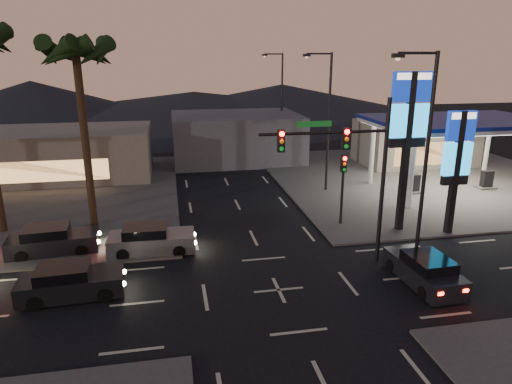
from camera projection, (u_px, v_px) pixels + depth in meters
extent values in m
plane|color=black|center=(279.00, 290.00, 19.86)|extent=(140.00, 140.00, 0.00)
cube|color=#47443F|center=(421.00, 178.00, 37.77)|extent=(24.00, 24.00, 0.12)
cube|color=#47443F|center=(4.00, 200.00, 32.02)|extent=(24.00, 24.00, 0.12)
cylinder|color=silver|center=(411.00, 173.00, 29.58)|extent=(0.36, 0.36, 5.00)
cylinder|color=silver|center=(372.00, 154.00, 35.22)|extent=(0.36, 0.36, 5.00)
cylinder|color=silver|center=(487.00, 149.00, 37.02)|extent=(0.36, 0.36, 5.00)
cube|color=silver|center=(458.00, 122.00, 32.52)|extent=(12.00, 8.00, 0.50)
cube|color=white|center=(458.00, 127.00, 32.61)|extent=(11.60, 7.60, 0.06)
cube|color=navy|center=(458.00, 120.00, 32.48)|extent=(12.20, 8.20, 0.25)
cube|color=black|center=(413.00, 184.00, 33.25)|extent=(0.80, 0.50, 1.40)
cube|color=black|center=(487.00, 180.00, 34.33)|extent=(0.80, 0.50, 1.40)
cube|color=#726B5B|center=(415.00, 143.00, 42.27)|extent=(10.00, 6.00, 4.00)
cube|color=black|center=(406.00, 155.00, 25.26)|extent=(0.35, 0.35, 9.00)
cube|color=navy|center=(412.00, 87.00, 24.20)|extent=(2.20, 0.30, 1.60)
cube|color=white|center=(413.00, 76.00, 24.04)|extent=(1.98, 0.32, 0.35)
cube|color=#199CEE|center=(409.00, 121.00, 24.72)|extent=(2.20, 0.30, 1.80)
cube|color=black|center=(407.00, 143.00, 25.06)|extent=(2.09, 0.28, 0.50)
cube|color=black|center=(455.00, 175.00, 25.06)|extent=(0.35, 0.35, 7.00)
cube|color=navy|center=(461.00, 126.00, 24.28)|extent=(1.60, 0.30, 1.60)
cube|color=white|center=(463.00, 115.00, 24.12)|extent=(1.44, 0.32, 0.35)
cube|color=#199CEE|center=(457.00, 159.00, 24.80)|extent=(1.60, 0.30, 1.80)
cube|color=black|center=(454.00, 180.00, 25.15)|extent=(1.52, 0.28, 0.50)
cylinder|color=black|center=(383.00, 183.00, 21.58)|extent=(0.20, 0.20, 8.00)
cylinder|color=black|center=(325.00, 133.00, 20.32)|extent=(6.00, 0.14, 0.14)
cube|color=#0C3F14|center=(314.00, 124.00, 20.11)|extent=(1.60, 0.05, 0.25)
cube|color=black|center=(346.00, 139.00, 20.58)|extent=(0.32, 0.25, 1.00)
sphere|color=#FF0C07|center=(347.00, 132.00, 20.35)|extent=(0.22, 0.22, 0.22)
sphere|color=orange|center=(347.00, 139.00, 20.44)|extent=(0.20, 0.20, 0.20)
sphere|color=#0CB226|center=(346.00, 146.00, 20.54)|extent=(0.20, 0.20, 0.20)
cube|color=black|center=(281.00, 141.00, 20.04)|extent=(0.32, 0.25, 1.00)
sphere|color=#FF0C07|center=(282.00, 134.00, 19.81)|extent=(0.22, 0.22, 0.22)
sphere|color=orange|center=(282.00, 141.00, 19.90)|extent=(0.20, 0.20, 0.20)
sphere|color=#0CB226|center=(282.00, 149.00, 20.00)|extent=(0.20, 0.20, 0.20)
cylinder|color=black|center=(342.00, 193.00, 26.86)|extent=(0.16, 0.16, 4.00)
cube|color=black|center=(344.00, 164.00, 26.34)|extent=(0.32, 0.25, 1.00)
sphere|color=#FF0C07|center=(345.00, 159.00, 26.10)|extent=(0.22, 0.22, 0.22)
sphere|color=orange|center=(345.00, 164.00, 26.20)|extent=(0.20, 0.20, 0.20)
sphere|color=#0CB226|center=(344.00, 170.00, 26.29)|extent=(0.20, 0.20, 0.20)
cylinder|color=black|center=(425.00, 166.00, 20.62)|extent=(0.18, 0.18, 10.00)
cylinder|color=black|center=(418.00, 53.00, 19.04)|extent=(1.80, 0.12, 0.12)
cube|color=black|center=(398.00, 56.00, 18.91)|extent=(0.50, 0.25, 0.18)
sphere|color=#FFCC8C|center=(398.00, 59.00, 18.94)|extent=(0.20, 0.20, 0.20)
cylinder|color=black|center=(329.00, 125.00, 32.84)|extent=(0.18, 0.18, 10.00)
cylinder|color=black|center=(319.00, 54.00, 31.27)|extent=(1.80, 0.12, 0.12)
cube|color=black|center=(307.00, 55.00, 31.13)|extent=(0.50, 0.25, 0.18)
sphere|color=#FFCC8C|center=(307.00, 57.00, 31.17)|extent=(0.20, 0.20, 0.20)
cylinder|color=black|center=(282.00, 105.00, 46.01)|extent=(0.18, 0.18, 10.00)
cylinder|color=black|center=(274.00, 54.00, 44.43)|extent=(1.80, 0.12, 0.12)
cube|color=black|center=(265.00, 55.00, 44.30)|extent=(0.50, 0.25, 0.18)
sphere|color=#FFCC8C|center=(265.00, 56.00, 44.33)|extent=(0.20, 0.20, 0.20)
cylinder|color=black|center=(85.00, 142.00, 25.71)|extent=(0.44, 0.44, 10.20)
sphere|color=black|center=(75.00, 47.00, 24.23)|extent=(0.90, 0.90, 0.90)
cone|color=black|center=(101.00, 53.00, 24.55)|extent=(0.90, 2.74, 1.91)
cone|color=black|center=(96.00, 53.00, 25.35)|extent=(2.57, 2.57, 1.91)
cone|color=black|center=(80.00, 53.00, 25.54)|extent=(2.74, 0.90, 1.91)
cone|color=black|center=(61.00, 53.00, 25.02)|extent=(2.57, 2.57, 1.91)
cone|color=black|center=(50.00, 53.00, 24.09)|extent=(0.90, 2.74, 1.91)
cone|color=black|center=(53.00, 53.00, 23.29)|extent=(2.57, 2.57, 1.91)
cone|color=black|center=(71.00, 53.00, 23.10)|extent=(2.74, 0.90, 1.91)
cone|color=black|center=(91.00, 53.00, 23.62)|extent=(2.57, 2.57, 1.91)
cube|color=#726B5B|center=(51.00, 154.00, 37.46)|extent=(16.00, 8.00, 4.00)
cube|color=#4C4C51|center=(236.00, 137.00, 44.04)|extent=(12.00, 9.00, 4.40)
cone|color=black|center=(33.00, 100.00, 70.93)|extent=(40.00, 40.00, 6.00)
cone|color=black|center=(282.00, 99.00, 78.26)|extent=(50.00, 50.00, 5.00)
cone|color=black|center=(194.00, 104.00, 75.71)|extent=(60.00, 60.00, 4.00)
cube|color=black|center=(72.00, 285.00, 19.22)|extent=(4.32, 2.03, 0.86)
cube|color=black|center=(63.00, 273.00, 18.99)|extent=(2.20, 1.75, 0.62)
cylinder|color=black|center=(107.00, 277.00, 20.36)|extent=(0.63, 0.27, 0.61)
cylinder|color=black|center=(105.00, 295.00, 18.85)|extent=(0.63, 0.27, 0.61)
cylinder|color=black|center=(42.00, 284.00, 19.73)|extent=(0.63, 0.27, 0.61)
cylinder|color=black|center=(34.00, 303.00, 18.21)|extent=(0.63, 0.27, 0.61)
sphere|color=#FFF2BF|center=(124.00, 272.00, 20.24)|extent=(0.21, 0.21, 0.21)
sphere|color=#FFF2BF|center=(123.00, 284.00, 19.17)|extent=(0.21, 0.21, 0.21)
cube|color=#FF140A|center=(20.00, 281.00, 19.22)|extent=(0.09, 0.24, 0.13)
cube|color=#FF140A|center=(14.00, 295.00, 18.15)|extent=(0.09, 0.24, 0.13)
cube|color=slate|center=(152.00, 242.00, 23.56)|extent=(4.41, 1.98, 0.89)
cube|color=black|center=(145.00, 232.00, 23.34)|extent=(2.23, 1.75, 0.64)
cylinder|color=black|center=(179.00, 238.00, 24.62)|extent=(0.64, 0.26, 0.63)
cylinder|color=black|center=(179.00, 251.00, 23.03)|extent=(0.64, 0.26, 0.63)
cylinder|color=black|center=(127.00, 242.00, 24.21)|extent=(0.64, 0.26, 0.63)
cylinder|color=black|center=(123.00, 255.00, 22.62)|extent=(0.64, 0.26, 0.63)
sphere|color=#FFF2BF|center=(194.00, 234.00, 24.42)|extent=(0.22, 0.22, 0.22)
sphere|color=#FFF2BF|center=(195.00, 243.00, 23.30)|extent=(0.22, 0.22, 0.22)
cube|color=#FF140A|center=(110.00, 238.00, 23.75)|extent=(0.09, 0.25, 0.14)
cube|color=#FF140A|center=(106.00, 247.00, 22.63)|extent=(0.09, 0.25, 0.14)
cube|color=black|center=(54.00, 243.00, 23.45)|extent=(4.51, 2.19, 0.89)
cube|color=black|center=(46.00, 233.00, 23.20)|extent=(2.32, 1.86, 0.65)
cylinder|color=black|center=(84.00, 238.00, 24.65)|extent=(0.65, 0.29, 0.64)
cylinder|color=black|center=(82.00, 251.00, 23.09)|extent=(0.65, 0.29, 0.64)
cylinder|color=black|center=(28.00, 244.00, 23.94)|extent=(0.65, 0.29, 0.64)
cylinder|color=black|center=(22.00, 257.00, 22.38)|extent=(0.65, 0.29, 0.64)
sphere|color=#FFF2BF|center=(99.00, 233.00, 24.54)|extent=(0.22, 0.22, 0.22)
sphere|color=#FFF2BF|center=(98.00, 242.00, 23.44)|extent=(0.22, 0.22, 0.22)
cube|color=#FF140A|center=(10.00, 240.00, 23.39)|extent=(0.10, 0.25, 0.14)
cube|color=#FF140A|center=(4.00, 250.00, 22.30)|extent=(0.10, 0.25, 0.14)
cube|color=black|center=(423.00, 272.00, 20.35)|extent=(1.93, 4.26, 0.86)
cube|color=black|center=(428.00, 263.00, 19.92)|extent=(1.70, 2.16, 0.62)
cylinder|color=black|center=(391.00, 266.00, 21.48)|extent=(0.25, 0.62, 0.61)
cylinder|color=black|center=(422.00, 262.00, 21.83)|extent=(0.25, 0.62, 0.61)
cylinder|color=black|center=(424.00, 293.00, 18.99)|extent=(0.25, 0.62, 0.61)
cylinder|color=black|center=(458.00, 289.00, 19.35)|extent=(0.25, 0.62, 0.61)
cube|color=#FF140A|center=(441.00, 294.00, 18.23)|extent=(0.24, 0.09, 0.13)
cube|color=#FF140A|center=(466.00, 290.00, 18.48)|extent=(0.24, 0.09, 0.13)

